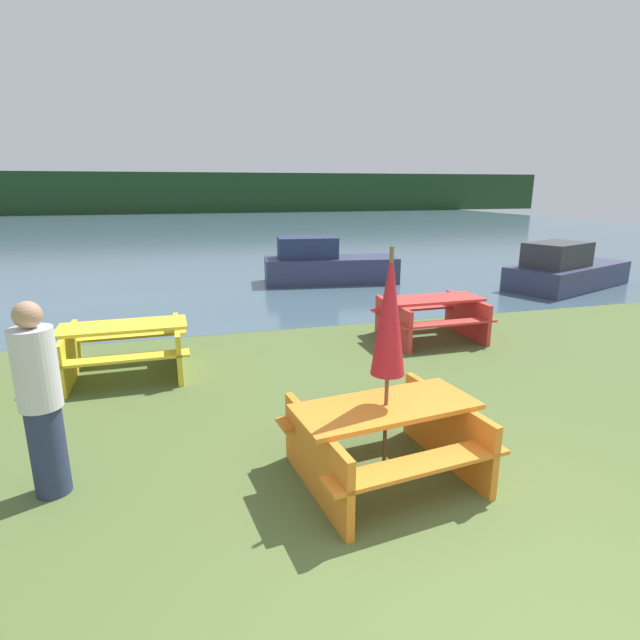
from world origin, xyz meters
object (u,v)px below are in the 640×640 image
umbrella_crimson (389,314)px  boat_second (565,271)px  picnic_table_red (431,314)px  picnic_table_orange (385,434)px  person (41,401)px  picnic_table_yellow (125,345)px  boat (326,265)px

umbrella_crimson → boat_second: 10.85m
picnic_table_red → boat_second: (5.66, 3.23, 0.00)m
picnic_table_orange → picnic_table_red: size_ratio=1.03×
umbrella_crimson → boat_second: (8.15, 7.06, -1.12)m
umbrella_crimson → person: 3.04m
picnic_table_yellow → person: bearing=-97.5°
picnic_table_yellow → umbrella_crimson: umbrella_crimson is taller
person → umbrella_crimson: bearing=-11.2°
boat_second → person: person is taller
picnic_table_red → boat: (-0.24, 5.70, 0.03)m
picnic_table_yellow → umbrella_crimson: bearing=-53.7°
umbrella_crimson → boat_second: size_ratio=0.52×
picnic_table_yellow → boat: (4.78, 6.09, 0.03)m
umbrella_crimson → boat_second: bearing=40.9°
boat → boat_second: size_ratio=0.92×
umbrella_crimson → person: size_ratio=1.24×
boat → picnic_table_orange: bearing=-96.4°
picnic_table_orange → umbrella_crimson: (0.00, -0.00, 1.13)m
boat → person: person is taller
picnic_table_red → umbrella_crimson: 4.71m
picnic_table_red → umbrella_crimson: size_ratio=0.82×
picnic_table_orange → boat: (2.25, 9.53, 0.04)m
picnic_table_orange → boat: bearing=76.7°
picnic_table_orange → boat_second: (8.15, 7.06, 0.01)m
picnic_table_yellow → picnic_table_red: size_ratio=1.00×
boat → boat_second: (5.90, -2.47, -0.02)m
picnic_table_red → picnic_table_yellow: bearing=-175.5°
picnic_table_orange → boat_second: bearing=40.9°
umbrella_crimson → boat: (2.25, 9.53, -1.09)m
picnic_table_yellow → umbrella_crimson: size_ratio=0.82×
picnic_table_red → person: size_ratio=1.01×
picnic_table_red → umbrella_crimson: bearing=-123.0°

